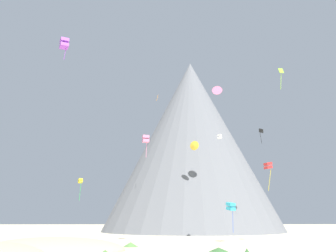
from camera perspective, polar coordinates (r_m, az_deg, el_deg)
The scene contains 15 objects.
dune_foreground_left at distance 54.96m, azimuth -17.33°, elevation -17.88°, with size 16.05×19.65×3.53m, color #C6B284.
bush_far_right at distance 59.68m, azimuth -5.78°, elevation -17.70°, with size 2.30×2.30×0.69m, color #568442.
bush_scatter_east at distance 51.92m, azimuth 7.81°, elevation -18.33°, with size 2.57×2.57×0.52m, color #386633.
rock_massif at distance 123.51m, azimuth 4.28°, elevation -3.23°, with size 81.27×81.27×57.04m.
kite_black_mid at distance 91.89m, azimuth 14.15°, elevation -0.75°, with size 1.30×1.26×3.66m.
kite_gold_mid at distance 97.11m, azimuth 4.06°, elevation -3.01°, with size 2.38×1.57×2.50m.
kite_white_mid at distance 81.49m, azimuth 7.95°, elevation -1.62°, with size 1.09×1.09×0.92m.
kite_orange_high at distance 98.05m, azimuth -1.67°, elevation 4.38°, with size 0.53×0.94×1.55m.
kite_yellow_low at distance 71.80m, azimuth -13.35°, elevation -8.31°, with size 1.00×1.03×4.09m.
kite_cyan_low at distance 70.33m, azimuth 9.66°, elevation -12.15°, with size 1.81×1.83×5.42m.
kite_red_mid at distance 74.16m, azimuth 15.16°, elevation -5.95°, with size 1.61×1.57×5.47m.
kite_lime_high at distance 63.86m, azimuth 17.01°, elevation 7.71°, with size 1.00×0.50×3.80m.
kite_rainbow_high at distance 94.30m, azimuth 7.58°, elevation 5.45°, with size 2.71×1.43×2.51m.
kite_violet_high at distance 66.34m, azimuth -15.69°, elevation 12.13°, with size 1.82×1.86×3.84m.
kite_pink_mid at distance 71.51m, azimuth -3.45°, elevation -2.01°, with size 1.45×1.44×4.35m.
Camera 1 is at (-0.09, -35.60, 4.44)m, focal length 39.56 mm.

